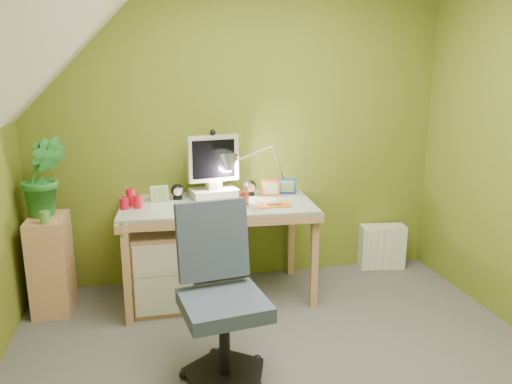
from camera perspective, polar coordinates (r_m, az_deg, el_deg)
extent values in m
cube|color=olive|center=(3.88, -1.85, 7.15)|extent=(3.20, 0.01, 2.40)
cube|color=white|center=(2.22, -21.40, 17.87)|extent=(1.10, 3.20, 1.10)
cube|color=white|center=(3.43, -5.48, -1.74)|extent=(0.42, 0.23, 0.02)
cube|color=#C2641E|center=(3.51, 2.00, -1.44)|extent=(0.24, 0.17, 0.01)
ellipsoid|color=silver|center=(3.50, 2.01, -1.17)|extent=(0.13, 0.10, 0.04)
cylinder|color=maroon|center=(3.51, -1.39, -0.67)|extent=(0.08, 0.08, 0.09)
cube|color=#CC3F15|center=(3.75, 1.65, 0.48)|extent=(0.14, 0.06, 0.12)
cube|color=navy|center=(3.82, 3.55, 0.68)|extent=(0.13, 0.05, 0.11)
cube|color=#A4C084|center=(3.67, -10.98, -0.14)|extent=(0.13, 0.05, 0.11)
cube|color=tan|center=(3.79, -22.34, -7.57)|extent=(0.25, 0.39, 0.67)
imported|color=#297C31|center=(3.67, -23.10, 1.66)|extent=(0.33, 0.28, 0.55)
cylinder|color=#5E993F|center=(3.53, -23.01, -2.70)|extent=(0.07, 0.07, 0.08)
cube|color=silver|center=(4.40, 14.20, -6.06)|extent=(0.39, 0.20, 0.37)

